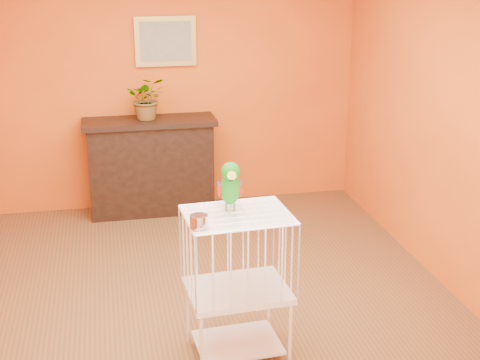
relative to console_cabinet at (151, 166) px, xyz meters
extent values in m
plane|color=brown|center=(0.22, -2.02, -0.50)|extent=(4.50, 4.50, 0.00)
plane|color=orange|center=(0.22, 0.23, 0.80)|extent=(4.00, 0.00, 4.00)
plane|color=orange|center=(0.22, -4.27, 0.80)|extent=(4.00, 0.00, 4.00)
plane|color=orange|center=(2.22, -2.02, 0.80)|extent=(0.00, 4.50, 4.50)
cube|color=black|center=(0.00, 0.00, -0.03)|extent=(1.26, 0.42, 0.95)
cube|color=black|center=(0.00, 0.00, 0.47)|extent=(1.35, 0.48, 0.05)
cube|color=black|center=(0.00, -0.19, -0.03)|extent=(0.88, 0.02, 0.47)
cube|color=#552618|center=(-0.26, -0.05, -0.13)|extent=(0.05, 0.19, 0.29)
cube|color=#334924|center=(-0.18, -0.05, -0.13)|extent=(0.05, 0.19, 0.29)
cube|color=#552618|center=(-0.08, -0.05, -0.13)|extent=(0.05, 0.19, 0.29)
cube|color=#334924|center=(0.02, -0.05, -0.13)|extent=(0.05, 0.19, 0.29)
cube|color=#552618|center=(0.13, -0.05, -0.13)|extent=(0.05, 0.19, 0.29)
imported|color=#26722D|center=(-0.01, -0.02, 0.67)|extent=(0.42, 0.46, 0.34)
cube|color=#B59840|center=(0.22, 0.20, 1.25)|extent=(0.62, 0.03, 0.50)
cube|color=gray|center=(0.22, 0.19, 1.25)|extent=(0.52, 0.01, 0.40)
cube|color=white|center=(0.35, -2.79, -0.42)|extent=(0.59, 0.47, 0.02)
cube|color=white|center=(0.35, -2.79, -0.02)|extent=(0.69, 0.55, 0.04)
cube|color=white|center=(0.35, -2.79, 0.51)|extent=(0.69, 0.55, 0.01)
cylinder|color=white|center=(0.07, -3.03, -0.27)|extent=(0.02, 0.02, 0.46)
cylinder|color=white|center=(0.66, -3.00, -0.27)|extent=(0.02, 0.02, 0.46)
cylinder|color=white|center=(0.04, -2.58, -0.27)|extent=(0.02, 0.02, 0.46)
cylinder|color=white|center=(0.63, -2.54, -0.27)|extent=(0.02, 0.02, 0.46)
cylinder|color=silver|center=(0.08, -2.97, 0.56)|extent=(0.11, 0.11, 0.08)
cylinder|color=#59544C|center=(0.29, -2.71, 0.54)|extent=(0.02, 0.02, 0.05)
cylinder|color=#59544C|center=(0.35, -2.72, 0.54)|extent=(0.02, 0.02, 0.05)
ellipsoid|color=#0C7F14|center=(0.32, -2.72, 0.67)|extent=(0.15, 0.20, 0.24)
ellipsoid|color=#0C7F14|center=(0.32, -2.75, 0.80)|extent=(0.13, 0.14, 0.12)
cone|color=orange|center=(0.31, -2.81, 0.78)|extent=(0.06, 0.08, 0.08)
cone|color=black|center=(0.31, -2.80, 0.76)|extent=(0.03, 0.03, 0.03)
sphere|color=black|center=(0.27, -2.77, 0.81)|extent=(0.02, 0.02, 0.02)
sphere|color=black|center=(0.36, -2.78, 0.81)|extent=(0.02, 0.02, 0.02)
ellipsoid|color=#A50C0C|center=(0.26, -2.70, 0.66)|extent=(0.04, 0.07, 0.08)
ellipsoid|color=navy|center=(0.39, -2.71, 0.66)|extent=(0.04, 0.07, 0.08)
cone|color=#0C7F14|center=(0.33, -2.64, 0.59)|extent=(0.09, 0.18, 0.13)
camera|label=1|loc=(-0.43, -6.66, 2.08)|focal=50.00mm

